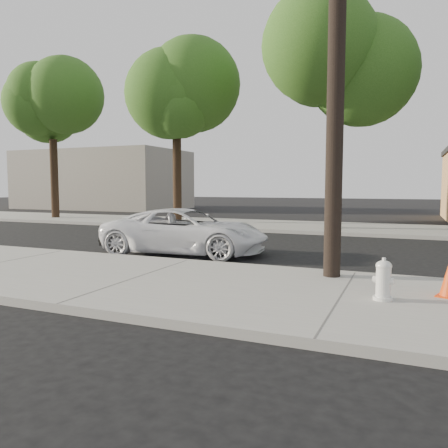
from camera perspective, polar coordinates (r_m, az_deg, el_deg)
The scene contains 11 objects.
ground at distance 12.78m, azimuth -0.33°, elevation -3.90°, with size 120.00×120.00×0.00m, color black.
near_sidewalk at distance 9.05m, azimuth -11.23°, elevation -7.24°, with size 90.00×4.40×0.15m, color gray.
far_sidewalk at distance 20.80m, azimuth 8.94°, elevation -0.31°, with size 90.00×5.00×0.15m, color gray.
curb_near at distance 10.90m, azimuth -4.71°, elevation -5.07°, with size 90.00×0.12×0.16m, color #9E9B93.
building_far at distance 40.29m, azimuth -15.50°, elevation 5.56°, with size 14.00×8.00×5.00m, color gray.
utility_pole at distance 9.41m, azimuth 14.50°, elevation 21.64°, with size 1.40×0.34×9.00m.
tree_a at distance 27.42m, azimuth -21.47°, elevation 14.22°, with size 4.65×4.50×9.00m.
tree_b at distance 22.82m, azimuth -5.98°, elevation 15.51°, with size 4.34×4.20×8.45m.
tree_c at distance 20.06m, azimuth 15.10°, elevation 19.06°, with size 4.96×4.80×9.55m.
police_cruiser at distance 12.70m, azimuth -5.02°, elevation -0.96°, with size 2.20×4.77×1.32m, color white.
fire_hydrant at distance 7.49m, azimuth 20.10°, elevation -6.99°, with size 0.35×0.31×0.64m.
Camera 1 is at (4.98, -11.61, 1.98)m, focal length 35.00 mm.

